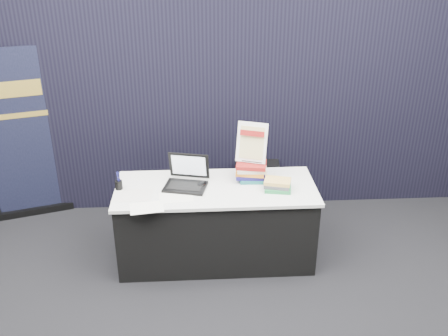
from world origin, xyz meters
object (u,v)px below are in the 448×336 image
book_stack_short (278,185)px  stacking_chair (257,162)px  book_stack_tall (251,171)px  display_table (216,223)px  laptop (185,179)px  pullup_banner (26,145)px  info_sign (252,143)px

book_stack_short → stacking_chair: bearing=93.5°
book_stack_tall → stacking_chair: stacking_chair is taller
display_table → stacking_chair: stacking_chair is taller
laptop → stacking_chair: 1.15m
laptop → pullup_banner: size_ratio=0.23×
info_sign → laptop: bearing=-150.1°
book_stack_tall → pullup_banner: bearing=160.3°
display_table → stacking_chair: (0.49, 0.89, 0.20)m
display_table → laptop: 0.52m
laptop → book_stack_short: laptop is taller
book_stack_short → pullup_banner: size_ratio=0.14×
laptop → pullup_banner: pullup_banner is taller
pullup_banner → stacking_chair: pullup_banner is taller
laptop → book_stack_tall: (0.61, 0.08, 0.02)m
book_stack_short → info_sign: info_sign is taller
pullup_banner → book_stack_tall: bearing=-36.4°
pullup_banner → stacking_chair: 2.44m
laptop → pullup_banner: 1.90m
display_table → stacking_chair: bearing=61.2°
book_stack_short → info_sign: size_ratio=0.67×
display_table → pullup_banner: (-1.94, 0.95, 0.43)m
laptop → book_stack_tall: bearing=21.2°
book_stack_tall → laptop: bearing=-172.3°
display_table → book_stack_tall: size_ratio=6.61×
info_sign → pullup_banner: size_ratio=0.21×
stacking_chair → laptop: bearing=-127.9°
display_table → laptop: (-0.27, 0.05, 0.44)m
pullup_banner → stacking_chair: (2.43, -0.06, -0.23)m
book_stack_tall → info_sign: bearing=90.0°
info_sign → pullup_banner: pullup_banner is taller
display_table → laptop: bearing=169.6°
stacking_chair → book_stack_tall: bearing=-97.1°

